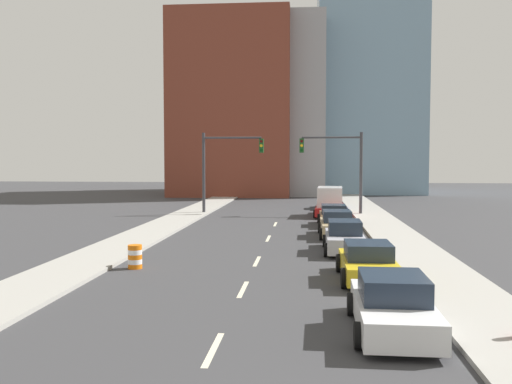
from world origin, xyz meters
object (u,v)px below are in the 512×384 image
(sedan_white, at_px, (393,306))
(traffic_signal_right, at_px, (343,161))
(sedan_tan, at_px, (337,225))
(traffic_signal_left, at_px, (221,161))
(traffic_barrel, at_px, (135,257))
(sedan_yellow, at_px, (368,263))
(sedan_blue, at_px, (330,201))
(sedan_silver, at_px, (345,238))
(sedan_brown, at_px, (334,216))
(box_truck_red, at_px, (330,203))

(sedan_white, bearing_deg, traffic_signal_right, 89.75)
(sedan_tan, bearing_deg, traffic_signal_left, 123.97)
(traffic_signal_right, height_order, traffic_barrel, traffic_signal_right)
(traffic_signal_right, distance_m, sedan_white, 30.35)
(sedan_white, xyz_separation_m, sedan_tan, (-0.51, 17.69, 0.01))
(traffic_signal_right, height_order, sedan_yellow, traffic_signal_right)
(traffic_barrel, xyz_separation_m, sedan_blue, (8.82, 28.33, 0.22))
(sedan_white, relative_size, sedan_silver, 1.02)
(sedan_silver, bearing_deg, sedan_brown, 90.71)
(traffic_barrel, height_order, sedan_yellow, sedan_yellow)
(sedan_silver, distance_m, sedan_brown, 10.65)
(traffic_signal_left, bearing_deg, traffic_signal_right, 0.00)
(sedan_blue, bearing_deg, sedan_white, -90.00)
(traffic_barrel, bearing_deg, traffic_signal_right, 67.03)
(box_truck_red, bearing_deg, sedan_blue, 90.84)
(traffic_barrel, distance_m, sedan_tan, 13.24)
(sedan_white, relative_size, sedan_yellow, 1.02)
(traffic_signal_right, xyz_separation_m, sedan_silver, (-0.99, -17.76, -3.53))
(traffic_signal_left, xyz_separation_m, sedan_blue, (8.81, 5.73, -3.51))
(sedan_white, distance_m, sedan_tan, 17.70)
(sedan_yellow, bearing_deg, sedan_tan, 92.16)
(sedan_brown, xyz_separation_m, box_truck_red, (-0.00, 6.16, 0.41))
(sedan_white, bearing_deg, sedan_yellow, 90.63)
(traffic_signal_right, bearing_deg, sedan_brown, -98.23)
(traffic_signal_right, relative_size, sedan_yellow, 1.41)
(traffic_signal_right, distance_m, sedan_silver, 18.13)
(traffic_signal_right, relative_size, sedan_brown, 1.42)
(sedan_white, bearing_deg, traffic_barrel, 140.90)
(traffic_signal_right, distance_m, sedan_yellow, 24.21)
(traffic_signal_left, distance_m, box_truck_red, 9.16)
(sedan_yellow, bearing_deg, traffic_signal_right, 88.20)
(sedan_brown, bearing_deg, sedan_blue, 88.51)
(sedan_white, xyz_separation_m, box_truck_red, (-0.46, 29.20, 0.38))
(traffic_barrel, height_order, sedan_silver, sedan_silver)
(traffic_signal_left, xyz_separation_m, sedan_white, (9.00, -30.14, -3.53))
(traffic_signal_right, height_order, sedan_tan, traffic_signal_right)
(sedan_brown, relative_size, sedan_blue, 0.98)
(traffic_barrel, xyz_separation_m, sedan_white, (9.01, -7.54, 0.19))
(traffic_signal_right, relative_size, sedan_tan, 1.36)
(traffic_signal_left, height_order, sedan_white, traffic_signal_left)
(traffic_signal_left, relative_size, traffic_signal_right, 1.00)
(traffic_signal_left, height_order, box_truck_red, traffic_signal_left)
(sedan_white, relative_size, sedan_brown, 1.03)
(box_truck_red, xyz_separation_m, sedan_blue, (0.27, 6.68, -0.35))
(traffic_barrel, distance_m, sedan_brown, 17.70)
(traffic_signal_left, relative_size, sedan_brown, 1.42)
(sedan_white, xyz_separation_m, sedan_silver, (-0.42, 12.39, 0.01))
(sedan_yellow, distance_m, box_truck_red, 23.01)
(sedan_tan, bearing_deg, traffic_signal_right, 84.71)
(traffic_signal_right, distance_m, sedan_tan, 12.98)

